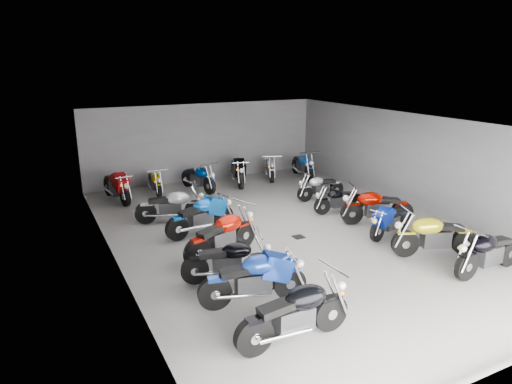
# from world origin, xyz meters

# --- Properties ---
(ground) EXTENTS (14.00, 14.00, 0.00)m
(ground) POSITION_xyz_m (0.00, 0.00, 0.00)
(ground) COLOR gray
(ground) RESTS_ON ground
(wall_back) EXTENTS (10.00, 0.10, 3.20)m
(wall_back) POSITION_xyz_m (0.00, 7.00, 1.60)
(wall_back) COLOR slate
(wall_back) RESTS_ON ground
(wall_left) EXTENTS (0.10, 14.00, 3.20)m
(wall_left) POSITION_xyz_m (-5.00, 0.00, 1.60)
(wall_left) COLOR slate
(wall_left) RESTS_ON ground
(wall_right) EXTENTS (0.10, 14.00, 3.20)m
(wall_right) POSITION_xyz_m (5.00, 0.00, 1.60)
(wall_right) COLOR slate
(wall_right) RESTS_ON ground
(ceiling) EXTENTS (10.00, 14.00, 0.04)m
(ceiling) POSITION_xyz_m (0.00, 0.00, 3.22)
(ceiling) COLOR black
(ceiling) RESTS_ON wall_back
(drain_grate) EXTENTS (0.32, 0.32, 0.01)m
(drain_grate) POSITION_xyz_m (0.00, -0.50, 0.01)
(drain_grate) COLOR black
(drain_grate) RESTS_ON ground
(motorcycle_left_a) EXTENTS (2.33, 0.46, 1.03)m
(motorcycle_left_a) POSITION_xyz_m (-2.75, -4.78, 0.56)
(motorcycle_left_a) COLOR black
(motorcycle_left_a) RESTS_ON ground
(motorcycle_left_b) EXTENTS (2.31, 0.64, 1.02)m
(motorcycle_left_b) POSITION_xyz_m (-2.80, -3.25, 0.56)
(motorcycle_left_b) COLOR black
(motorcycle_left_b) RESTS_ON ground
(motorcycle_left_c) EXTENTS (2.04, 0.80, 0.93)m
(motorcycle_left_c) POSITION_xyz_m (-2.89, -2.09, 0.51)
(motorcycle_left_c) COLOR black
(motorcycle_left_c) RESTS_ON ground
(motorcycle_left_d) EXTENTS (2.27, 0.93, 1.03)m
(motorcycle_left_d) POSITION_xyz_m (-2.46, -0.72, 0.56)
(motorcycle_left_d) COLOR black
(motorcycle_left_d) RESTS_ON ground
(motorcycle_left_e) EXTENTS (2.25, 0.68, 1.00)m
(motorcycle_left_e) POSITION_xyz_m (-2.38, 1.02, 0.55)
(motorcycle_left_e) COLOR black
(motorcycle_left_e) RESTS_ON ground
(motorcycle_left_f) EXTENTS (2.14, 0.81, 0.97)m
(motorcycle_left_f) POSITION_xyz_m (-2.88, 2.38, 0.53)
(motorcycle_left_f) COLOR black
(motorcycle_left_f) RESTS_ON ground
(motorcycle_right_a) EXTENTS (2.25, 0.46, 0.99)m
(motorcycle_right_a) POSITION_xyz_m (2.76, -4.48, 0.54)
(motorcycle_right_a) COLOR black
(motorcycle_right_a) RESTS_ON ground
(motorcycle_right_b) EXTENTS (2.20, 1.01, 1.02)m
(motorcycle_right_b) POSITION_xyz_m (2.44, -3.17, 0.56)
(motorcycle_right_b) COLOR black
(motorcycle_right_b) RESTS_ON ground
(motorcycle_right_c) EXTENTS (1.88, 0.66, 0.84)m
(motorcycle_right_c) POSITION_xyz_m (2.42, -1.57, 0.46)
(motorcycle_right_c) COLOR black
(motorcycle_right_c) RESTS_ON ground
(motorcycle_right_d) EXTENTS (2.16, 1.03, 1.00)m
(motorcycle_right_d) POSITION_xyz_m (2.74, -0.60, 0.55)
(motorcycle_right_d) COLOR black
(motorcycle_right_d) RESTS_ON ground
(motorcycle_right_e) EXTENTS (1.85, 0.44, 0.82)m
(motorcycle_right_e) POSITION_xyz_m (2.36, 0.78, 0.45)
(motorcycle_right_e) COLOR black
(motorcycle_right_e) RESTS_ON ground
(motorcycle_right_f) EXTENTS (1.94, 0.38, 0.85)m
(motorcycle_right_f) POSITION_xyz_m (2.67, 2.33, 0.46)
(motorcycle_right_f) COLOR black
(motorcycle_right_f) RESTS_ON ground
(motorcycle_back_a) EXTENTS (0.61, 2.32, 1.02)m
(motorcycle_back_a) POSITION_xyz_m (-3.98, 5.47, 0.56)
(motorcycle_back_a) COLOR black
(motorcycle_back_a) RESTS_ON ground
(motorcycle_back_b) EXTENTS (0.41, 1.95, 0.86)m
(motorcycle_back_b) POSITION_xyz_m (-2.51, 5.75, 0.47)
(motorcycle_back_b) COLOR black
(motorcycle_back_b) RESTS_ON ground
(motorcycle_back_c) EXTENTS (0.70, 2.11, 0.94)m
(motorcycle_back_c) POSITION_xyz_m (-0.88, 5.44, 0.52)
(motorcycle_back_c) COLOR black
(motorcycle_back_c) RESTS_ON ground
(motorcycle_back_d) EXTENTS (0.80, 2.34, 1.05)m
(motorcycle_back_d) POSITION_xyz_m (0.89, 5.66, 0.57)
(motorcycle_back_d) COLOR black
(motorcycle_back_d) RESTS_ON ground
(motorcycle_back_e) EXTENTS (0.95, 1.96, 0.91)m
(motorcycle_back_e) POSITION_xyz_m (2.50, 5.82, 0.50)
(motorcycle_back_e) COLOR black
(motorcycle_back_e) RESTS_ON ground
(motorcycle_back_f) EXTENTS (0.67, 2.30, 1.02)m
(motorcycle_back_f) POSITION_xyz_m (3.81, 5.30, 0.56)
(motorcycle_back_f) COLOR black
(motorcycle_back_f) RESTS_ON ground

